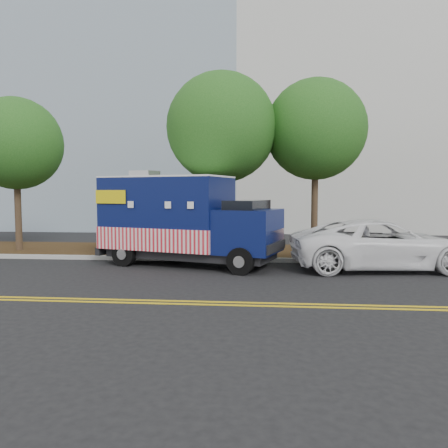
{
  "coord_description": "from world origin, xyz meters",
  "views": [
    {
      "loc": [
        3.69,
        -14.14,
        2.49
      ],
      "look_at": [
        2.32,
        0.6,
        1.41
      ],
      "focal_mm": 35.0,
      "sensor_mm": 36.0,
      "label": 1
    }
  ],
  "objects": [
    {
      "name": "food_truck",
      "position": [
        0.85,
        0.6,
        1.47
      ],
      "size": [
        6.53,
        3.91,
        3.25
      ],
      "rotation": [
        0.0,
        0.0,
        -0.3
      ],
      "color": "black",
      "rests_on": "ground"
    },
    {
      "name": "mulch_strip",
      "position": [
        0.0,
        3.5,
        0.07
      ],
      "size": [
        120.0,
        4.0,
        0.15
      ],
      "primitive_type": "cube",
      "color": "black",
      "rests_on": "ground"
    },
    {
      "name": "sign_post",
      "position": [
        -1.12,
        1.55,
        1.2
      ],
      "size": [
        0.06,
        0.06,
        2.4
      ],
      "primitive_type": "cube",
      "color": "#473828",
      "rests_on": "ground"
    },
    {
      "name": "centerline_far",
      "position": [
        0.0,
        -4.7,
        0.01
      ],
      "size": [
        120.0,
        0.1,
        0.01
      ],
      "primitive_type": "cube",
      "color": "gold",
      "rests_on": "ground"
    },
    {
      "name": "centerline_near",
      "position": [
        0.0,
        -4.45,
        0.01
      ],
      "size": [
        120.0,
        0.1,
        0.01
      ],
      "primitive_type": "cube",
      "color": "gold",
      "rests_on": "ground"
    },
    {
      "name": "white_car",
      "position": [
        7.46,
        0.27,
        0.8
      ],
      "size": [
        6.01,
        3.2,
        1.61
      ],
      "primitive_type": "imported",
      "rotation": [
        0.0,
        0.0,
        1.67
      ],
      "color": "white",
      "rests_on": "ground"
    },
    {
      "name": "office_building",
      "position": [
        2.0,
        22.0,
        15.2
      ],
      "size": [
        46.0,
        20.0,
        30.4
      ],
      "color": "silver",
      "rests_on": "ground"
    },
    {
      "name": "tree_a",
      "position": [
        -6.22,
        2.62,
        4.42
      ],
      "size": [
        3.66,
        3.66,
        6.27
      ],
      "color": "#38281C",
      "rests_on": "ground"
    },
    {
      "name": "tree_b",
      "position": [
        2.03,
        2.82,
        4.97
      ],
      "size": [
        4.24,
        4.24,
        7.1
      ],
      "color": "#38281C",
      "rests_on": "ground"
    },
    {
      "name": "ground",
      "position": [
        0.0,
        0.0,
        0.0
      ],
      "size": [
        120.0,
        120.0,
        0.0
      ],
      "primitive_type": "plane",
      "color": "black",
      "rests_on": "ground"
    },
    {
      "name": "tree_c",
      "position": [
        5.66,
        3.36,
        4.93
      ],
      "size": [
        3.93,
        3.93,
        6.91
      ],
      "color": "#38281C",
      "rests_on": "ground"
    },
    {
      "name": "curb",
      "position": [
        0.0,
        1.4,
        0.07
      ],
      "size": [
        120.0,
        0.18,
        0.15
      ],
      "primitive_type": "cube",
      "color": "#9E9E99",
      "rests_on": "ground"
    }
  ]
}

